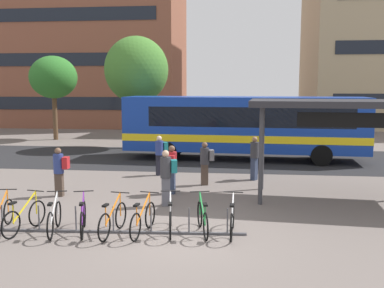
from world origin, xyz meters
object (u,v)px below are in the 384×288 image
(parked_bicycle_orange_4, at_px, (113,220))
(street_tree_1, at_px, (136,70))
(commuter_teal_pack_2, at_px, (160,152))
(parked_bicycle_green_7, at_px, (203,219))
(parked_bicycle_orange_5, at_px, (143,220))
(parked_bicycle_white_6, at_px, (170,218))
(parked_bicycle_white_2, at_px, (54,219))
(commuter_grey_pack_1, at_px, (206,160))
(transit_shelter, at_px, (356,107))
(city_bus, at_px, (242,125))
(commuter_teal_pack_0, at_px, (167,174))
(commuter_black_pack_4, at_px, (255,155))
(street_tree_0, at_px, (53,78))
(commuter_red_pack_3, at_px, (172,166))
(parked_bicycle_orange_0, at_px, (1,216))
(parked_bicycle_white_8, at_px, (232,220))
(parked_bicycle_purple_3, at_px, (83,218))
(commuter_red_pack_5, at_px, (60,169))
(parked_bicycle_yellow_1, at_px, (24,218))

(parked_bicycle_orange_4, distance_m, street_tree_1, 16.00)
(commuter_teal_pack_2, bearing_deg, parked_bicycle_green_7, 76.96)
(parked_bicycle_orange_5, bearing_deg, parked_bicycle_white_6, -65.63)
(parked_bicycle_white_2, height_order, parked_bicycle_green_7, same)
(parked_bicycle_green_7, height_order, commuter_grey_pack_1, commuter_grey_pack_1)
(transit_shelter, bearing_deg, city_bus, 119.27)
(commuter_teal_pack_0, relative_size, commuter_black_pack_4, 1.01)
(parked_bicycle_orange_4, height_order, street_tree_0, street_tree_0)
(street_tree_0, bearing_deg, parked_bicycle_white_6, -58.80)
(parked_bicycle_white_2, bearing_deg, commuter_teal_pack_0, -53.69)
(commuter_grey_pack_1, xyz_separation_m, commuter_red_pack_3, (-1.07, -1.48, 0.04))
(city_bus, height_order, parked_bicycle_orange_0, city_bus)
(parked_bicycle_white_2, height_order, parked_bicycle_white_6, same)
(parked_bicycle_white_8, relative_size, street_tree_0, 0.30)
(city_bus, bearing_deg, commuter_red_pack_3, 74.41)
(parked_bicycle_orange_4, bearing_deg, street_tree_1, 18.44)
(commuter_black_pack_4, relative_size, street_tree_1, 0.26)
(city_bus, bearing_deg, parked_bicycle_white_6, 83.57)
(parked_bicycle_orange_0, height_order, commuter_teal_pack_0, commuter_teal_pack_0)
(parked_bicycle_purple_3, relative_size, parked_bicycle_white_6, 0.97)
(city_bus, xyz_separation_m, parked_bicycle_orange_4, (-3.36, -11.58, -1.39))
(parked_bicycle_orange_4, distance_m, street_tree_0, 21.14)
(parked_bicycle_white_8, distance_m, commuter_black_pack_4, 6.60)
(commuter_teal_pack_0, bearing_deg, commuter_red_pack_5, -25.35)
(commuter_red_pack_5, bearing_deg, parked_bicycle_white_2, 109.03)
(street_tree_0, bearing_deg, street_tree_1, -26.47)
(parked_bicycle_yellow_1, bearing_deg, parked_bicycle_white_6, -73.59)
(parked_bicycle_white_2, relative_size, street_tree_0, 0.29)
(city_bus, relative_size, parked_bicycle_white_2, 7.18)
(parked_bicycle_white_2, distance_m, street_tree_1, 15.84)
(street_tree_1, bearing_deg, transit_shelter, -48.67)
(parked_bicycle_yellow_1, bearing_deg, commuter_black_pack_4, -30.62)
(parked_bicycle_white_2, xyz_separation_m, commuter_black_pack_4, (5.35, 6.90, 0.63))
(parked_bicycle_orange_0, relative_size, parked_bicycle_white_2, 1.01)
(parked_bicycle_orange_4, distance_m, transit_shelter, 8.40)
(commuter_black_pack_4, height_order, street_tree_0, street_tree_0)
(commuter_grey_pack_1, bearing_deg, commuter_red_pack_5, 12.87)
(city_bus, xyz_separation_m, commuter_grey_pack_1, (-1.43, -5.85, -0.83))
(parked_bicycle_yellow_1, distance_m, transit_shelter, 10.41)
(parked_bicycle_purple_3, bearing_deg, commuter_grey_pack_1, -42.14)
(parked_bicycle_white_8, relative_size, commuter_red_pack_3, 1.01)
(parked_bicycle_purple_3, distance_m, commuter_red_pack_3, 4.57)
(parked_bicycle_white_2, bearing_deg, parked_bicycle_orange_0, 75.46)
(parked_bicycle_orange_0, relative_size, commuter_teal_pack_0, 0.96)
(parked_bicycle_white_8, distance_m, transit_shelter, 5.97)
(parked_bicycle_orange_4, relative_size, commuter_teal_pack_0, 0.97)
(commuter_grey_pack_1, height_order, commuter_red_pack_3, commuter_red_pack_3)
(commuter_red_pack_5, relative_size, street_tree_1, 0.25)
(commuter_grey_pack_1, bearing_deg, parked_bicycle_orange_5, 66.57)
(transit_shelter, bearing_deg, commuter_black_pack_4, 141.31)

